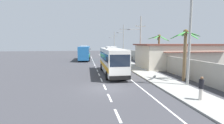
{
  "coord_description": "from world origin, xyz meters",
  "views": [
    {
      "loc": [
        -1.91,
        -16.09,
        4.41
      ],
      "look_at": [
        1.88,
        7.56,
        1.7
      ],
      "focal_mm": 27.19,
      "sensor_mm": 36.0,
      "label": 1
    }
  ],
  "objects_px": {
    "utility_pole_mid": "(140,40)",
    "utility_pole_far": "(123,41)",
    "coach_bus_far_lane": "(84,52)",
    "utility_pole_nearest": "(190,35)",
    "roadside_building": "(181,56)",
    "coach_bus_foreground": "(112,60)",
    "palm_second": "(159,45)",
    "palm_nearest": "(185,47)",
    "pedestrian_near_kerb": "(124,59)",
    "pedestrian_midwalk": "(201,88)",
    "utility_pole_distant": "(114,43)",
    "motorcycle_beside_bus": "(114,62)"
  },
  "relations": [
    {
      "from": "coach_bus_foreground",
      "to": "utility_pole_nearest",
      "type": "xyz_separation_m",
      "value": [
        6.52,
        -8.1,
        3.16
      ]
    },
    {
      "from": "utility_pole_distant",
      "to": "roadside_building",
      "type": "bearing_deg",
      "value": -78.55
    },
    {
      "from": "utility_pole_distant",
      "to": "roadside_building",
      "type": "xyz_separation_m",
      "value": [
        6.58,
        -32.46,
        -2.37
      ]
    },
    {
      "from": "palm_second",
      "to": "palm_nearest",
      "type": "bearing_deg",
      "value": -98.22
    },
    {
      "from": "palm_second",
      "to": "utility_pole_nearest",
      "type": "bearing_deg",
      "value": -100.96
    },
    {
      "from": "palm_second",
      "to": "coach_bus_far_lane",
      "type": "bearing_deg",
      "value": 128.84
    },
    {
      "from": "pedestrian_midwalk",
      "to": "coach_bus_far_lane",
      "type": "bearing_deg",
      "value": -91.97
    },
    {
      "from": "pedestrian_near_kerb",
      "to": "palm_second",
      "type": "height_order",
      "value": "palm_second"
    },
    {
      "from": "coach_bus_foreground",
      "to": "utility_pole_mid",
      "type": "bearing_deg",
      "value": 47.06
    },
    {
      "from": "coach_bus_far_lane",
      "to": "utility_pole_far",
      "type": "relative_size",
      "value": 1.16
    },
    {
      "from": "coach_bus_far_lane",
      "to": "utility_pole_far",
      "type": "xyz_separation_m",
      "value": [
        10.47,
        1.64,
        2.98
      ]
    },
    {
      "from": "utility_pole_mid",
      "to": "utility_pole_far",
      "type": "height_order",
      "value": "utility_pole_far"
    },
    {
      "from": "pedestrian_near_kerb",
      "to": "utility_pole_distant",
      "type": "xyz_separation_m",
      "value": [
        2.08,
        24.81,
        3.53
      ]
    },
    {
      "from": "utility_pole_nearest",
      "to": "palm_nearest",
      "type": "xyz_separation_m",
      "value": [
        0.91,
        2.16,
        -1.17
      ]
    },
    {
      "from": "coach_bus_far_lane",
      "to": "palm_second",
      "type": "bearing_deg",
      "value": -51.16
    },
    {
      "from": "utility_pole_distant",
      "to": "palm_second",
      "type": "relative_size",
      "value": 1.44
    },
    {
      "from": "pedestrian_midwalk",
      "to": "palm_second",
      "type": "bearing_deg",
      "value": -120.84
    },
    {
      "from": "utility_pole_mid",
      "to": "utility_pole_far",
      "type": "distance_m",
      "value": 14.91
    },
    {
      "from": "pedestrian_midwalk",
      "to": "palm_second",
      "type": "distance_m",
      "value": 17.49
    },
    {
      "from": "coach_bus_foreground",
      "to": "utility_pole_far",
      "type": "bearing_deg",
      "value": 73.22
    },
    {
      "from": "utility_pole_nearest",
      "to": "palm_second",
      "type": "distance_m",
      "value": 12.53
    },
    {
      "from": "utility_pole_far",
      "to": "utility_pole_distant",
      "type": "height_order",
      "value": "utility_pole_far"
    },
    {
      "from": "coach_bus_far_lane",
      "to": "pedestrian_near_kerb",
      "type": "height_order",
      "value": "coach_bus_far_lane"
    },
    {
      "from": "pedestrian_midwalk",
      "to": "roadside_building",
      "type": "xyz_separation_m",
      "value": [
        8.5,
        16.7,
        1.05
      ]
    },
    {
      "from": "coach_bus_foreground",
      "to": "palm_second",
      "type": "xyz_separation_m",
      "value": [
        8.89,
        4.15,
        2.1
      ]
    },
    {
      "from": "palm_second",
      "to": "coach_bus_foreground",
      "type": "bearing_deg",
      "value": -154.95
    },
    {
      "from": "motorcycle_beside_bus",
      "to": "utility_pole_far",
      "type": "height_order",
      "value": "utility_pole_far"
    },
    {
      "from": "coach_bus_foreground",
      "to": "utility_pole_distant",
      "type": "xyz_separation_m",
      "value": [
        6.64,
        36.61,
        2.48
      ]
    },
    {
      "from": "utility_pole_nearest",
      "to": "roadside_building",
      "type": "relative_size",
      "value": 0.62
    },
    {
      "from": "palm_nearest",
      "to": "utility_pole_nearest",
      "type": "bearing_deg",
      "value": -112.96
    },
    {
      "from": "pedestrian_midwalk",
      "to": "utility_pole_mid",
      "type": "distance_m",
      "value": 19.8
    },
    {
      "from": "roadside_building",
      "to": "motorcycle_beside_bus",
      "type": "bearing_deg",
      "value": 154.29
    },
    {
      "from": "palm_second",
      "to": "roadside_building",
      "type": "xyz_separation_m",
      "value": [
        4.32,
        -0.0,
        -1.99
      ]
    },
    {
      "from": "coach_bus_foreground",
      "to": "pedestrian_near_kerb",
      "type": "relative_size",
      "value": 7.23
    },
    {
      "from": "utility_pole_far",
      "to": "palm_nearest",
      "type": "height_order",
      "value": "utility_pole_far"
    },
    {
      "from": "coach_bus_foreground",
      "to": "utility_pole_mid",
      "type": "distance_m",
      "value": 9.73
    },
    {
      "from": "pedestrian_near_kerb",
      "to": "utility_pole_far",
      "type": "relative_size",
      "value": 0.17
    },
    {
      "from": "coach_bus_foreground",
      "to": "utility_pole_distant",
      "type": "distance_m",
      "value": 37.29
    },
    {
      "from": "utility_pole_distant",
      "to": "palm_nearest",
      "type": "relative_size",
      "value": 1.43
    },
    {
      "from": "coach_bus_far_lane",
      "to": "pedestrian_midwalk",
      "type": "xyz_separation_m",
      "value": [
        8.63,
        -32.62,
        -0.9
      ]
    },
    {
      "from": "pedestrian_near_kerb",
      "to": "pedestrian_midwalk",
      "type": "height_order",
      "value": "pedestrian_midwalk"
    },
    {
      "from": "utility_pole_nearest",
      "to": "palm_nearest",
      "type": "relative_size",
      "value": 1.66
    },
    {
      "from": "pedestrian_midwalk",
      "to": "palm_nearest",
      "type": "relative_size",
      "value": 0.3
    },
    {
      "from": "coach_bus_foreground",
      "to": "coach_bus_far_lane",
      "type": "distance_m",
      "value": 20.45
    },
    {
      "from": "utility_pole_distant",
      "to": "roadside_building",
      "type": "height_order",
      "value": "utility_pole_distant"
    },
    {
      "from": "utility_pole_mid",
      "to": "pedestrian_midwalk",
      "type": "bearing_deg",
      "value": -94.79
    },
    {
      "from": "coach_bus_far_lane",
      "to": "palm_second",
      "type": "height_order",
      "value": "palm_second"
    },
    {
      "from": "coach_bus_foreground",
      "to": "utility_pole_nearest",
      "type": "bearing_deg",
      "value": -51.19
    },
    {
      "from": "coach_bus_foreground",
      "to": "palm_second",
      "type": "relative_size",
      "value": 1.96
    },
    {
      "from": "pedestrian_near_kerb",
      "to": "palm_nearest",
      "type": "distance_m",
      "value": 18.23
    }
  ]
}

